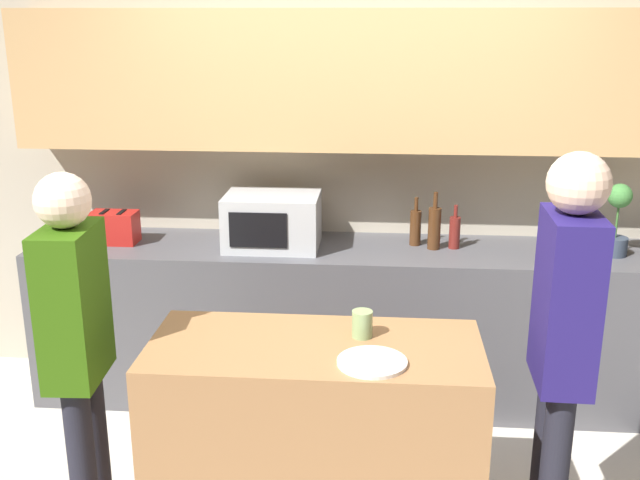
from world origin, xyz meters
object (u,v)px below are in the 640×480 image
toaster (114,227)px  person_center (77,337)px  bottle_2 (455,232)px  cup_0 (362,324)px  bottle_1 (434,227)px  person_left (563,334)px  microwave (272,221)px  plate_on_island (372,362)px  bottle_0 (415,227)px  potted_plant (617,220)px

toaster → person_center: 1.41m
bottle_2 → cup_0: (-0.48, -1.29, -0.02)m
bottle_1 → person_left: bearing=-74.2°
cup_0 → person_left: size_ratio=0.06×
bottle_2 → person_left: size_ratio=0.14×
microwave → toaster: size_ratio=2.00×
plate_on_island → person_left: bearing=10.2°
toaster → plate_on_island: 2.10m
plate_on_island → person_left: size_ratio=0.15×
microwave → bottle_0: bearing=7.2°
bottle_0 → person_left: person_left is taller
plate_on_island → person_left: (0.71, 0.13, 0.08)m
bottle_0 → plate_on_island: size_ratio=1.06×
potted_plant → person_left: 1.47m
plate_on_island → person_center: bearing=174.9°
potted_plant → bottle_0: 1.08m
bottle_2 → cup_0: 1.38m
cup_0 → toaster: bearing=139.5°
potted_plant → bottle_0: size_ratio=1.43×
potted_plant → bottle_2: bearing=176.3°
microwave → bottle_2: (1.01, 0.06, -0.06)m
cup_0 → person_center: (-1.12, -0.14, -0.03)m
bottle_0 → cup_0: 1.36m
bottle_1 → plate_on_island: 1.55m
bottle_1 → toaster: bearing=-178.9°
microwave → potted_plant: potted_plant is taller
bottle_0 → person_center: bearing=-133.1°
bottle_0 → potted_plant: bearing=-5.3°
plate_on_island → bottle_0: bearing=82.1°
toaster → bottle_1: 1.81m
potted_plant → person_left: person_left is taller
bottle_1 → cup_0: 1.32m
bottle_1 → person_center: (-1.48, -1.41, -0.08)m
potted_plant → plate_on_island: size_ratio=1.52×
potted_plant → bottle_1: 0.97m
toaster → cup_0: bearing=-40.5°
microwave → bottle_1: 0.90m
microwave → bottle_0: (0.80, 0.10, -0.04)m
person_left → person_center: 1.87m
plate_on_island → microwave: bearing=111.5°
cup_0 → bottle_2: bearing=69.7°
bottle_2 → person_center: 2.14m
bottle_2 → person_center: person_center is taller
microwave → person_center: size_ratio=0.32×
bottle_0 → person_left: 1.53m
person_left → microwave: bearing=45.2°
microwave → person_left: size_ratio=0.30×
person_center → potted_plant: bearing=116.4°
toaster → person_left: person_left is taller
bottle_1 → person_center: person_center is taller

